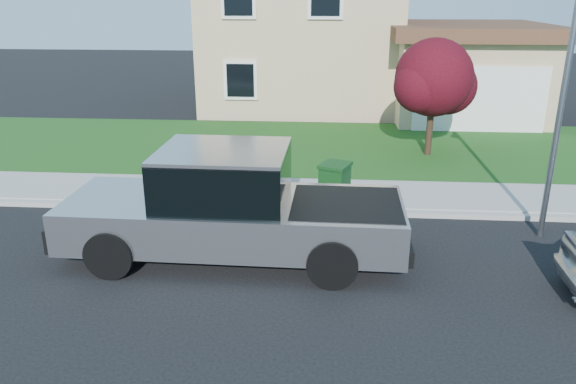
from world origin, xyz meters
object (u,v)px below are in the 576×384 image
at_px(woman, 181,192).
at_px(street_lamp, 563,96).
at_px(pickup_truck, 232,208).
at_px(ornamental_tree, 435,81).
at_px(trash_bin, 335,184).

bearing_deg(woman, street_lamp, 157.82).
bearing_deg(woman, pickup_truck, 112.09).
distance_m(ornamental_tree, street_lamp, 6.05).
height_order(pickup_truck, woman, pickup_truck).
bearing_deg(trash_bin, ornamental_tree, 79.69).
xyz_separation_m(pickup_truck, ornamental_tree, (4.85, 7.21, 1.33)).
bearing_deg(street_lamp, pickup_truck, -154.29).
xyz_separation_m(woman, trash_bin, (3.29, 1.09, -0.12)).
bearing_deg(street_lamp, woman, -166.98).
distance_m(woman, ornamental_tree, 8.63).
relative_size(woman, ornamental_tree, 0.47).
xyz_separation_m(ornamental_tree, trash_bin, (-2.91, -4.71, -1.67)).
bearing_deg(woman, ornamental_tree, -158.63).
bearing_deg(ornamental_tree, pickup_truck, -123.91).
height_order(pickup_truck, ornamental_tree, ornamental_tree).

